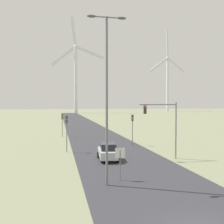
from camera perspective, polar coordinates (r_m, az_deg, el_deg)
The scene contains 10 objects.
road_surface at distance 59.68m, azimuth -5.06°, elevation -4.06°, with size 10.00×240.00×0.01m.
streetlamp at distance 19.35m, azimuth -1.15°, elevation 6.23°, with size 2.94×0.32×12.48m.
stop_sign_near at distance 20.99m, azimuth 1.78°, elevation -9.90°, with size 0.81×0.07×2.58m.
traffic_light_post_near_left at distance 33.29m, azimuth -9.84°, elevation -2.95°, with size 0.28×0.34×4.58m.
traffic_light_post_near_right at distance 38.19m, azimuth 4.47°, elevation -2.42°, with size 0.28×0.34×4.49m.
traffic_light_post_mid_left at distance 48.77m, azimuth -10.78°, elevation -1.80°, with size 0.28×0.33×4.17m.
traffic_light_mast_overhead at distance 29.01m, azimuth 11.20°, elevation -1.51°, with size 4.28×0.34×6.24m.
car_approaching at distance 28.52m, azimuth -0.95°, elevation -8.61°, with size 2.10×4.22×1.83m.
wind_turbine_left at distance 178.27m, azimuth -7.90°, elevation 8.67°, with size 34.62×7.63×64.17m.
wind_turbine_center at distance 227.03m, azimuth 11.99°, elevation 7.35°, with size 38.59×16.49×68.21m.
Camera 1 is at (-6.69, -11.00, 6.05)m, focal length 42.00 mm.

